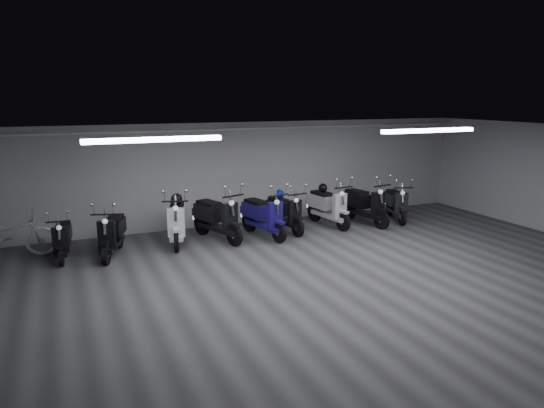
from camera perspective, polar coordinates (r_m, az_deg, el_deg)
name	(u,v)px	position (r m, az deg, el deg)	size (l,w,h in m)	color
floor	(329,283)	(9.71, 6.54, -8.93)	(14.00, 10.00, 0.01)	#3A3A3D
ceiling	(333,135)	(9.09, 6.97, 7.85)	(14.00, 10.00, 0.01)	gray
back_wall	(240,174)	(13.78, -3.68, 3.48)	(14.00, 0.01, 2.80)	#A6A6A9
fluor_strip_left	(154,140)	(9.00, -13.33, 7.16)	(2.40, 0.18, 0.08)	white
fluor_strip_right	(429,131)	(11.65, 17.43, 8.00)	(2.40, 0.18, 0.08)	white
conduit	(240,129)	(13.57, -3.63, 8.53)	(0.05, 0.05, 13.60)	white
scooter_0	(62,232)	(11.75, -22.83, -3.00)	(0.53, 1.60, 1.19)	black
scooter_1	(112,227)	(11.56, -17.82, -2.48)	(0.60, 1.80, 1.34)	black
scooter_2	(177,214)	(12.10, -10.81, -1.16)	(0.65, 1.96, 1.46)	silver
scooter_3	(217,211)	(12.27, -6.28, -0.75)	(0.67, 2.01, 1.50)	black
scooter_4	(263,209)	(12.48, -0.99, -0.56)	(0.65, 1.95, 1.45)	navy
scooter_5	(285,206)	(13.00, 1.46, -0.26)	(0.61, 1.82, 1.36)	black
scooter_6	(329,200)	(13.66, 6.48, 0.46)	(0.65, 1.94, 1.44)	silver
scooter_7	(365,198)	(13.98, 10.56, 0.64)	(0.66, 1.97, 1.46)	black
scooter_9	(396,198)	(14.61, 14.01, 0.66)	(0.58, 1.75, 1.30)	black
bicycle	(7,230)	(12.27, -27.97, -2.68)	(0.69, 1.96, 1.27)	silver
helmet_0	(323,188)	(13.81, 5.83, 1.85)	(0.24, 0.24, 0.24)	black
helmet_1	(280,194)	(13.15, 0.87, 1.14)	(0.24, 0.24, 0.24)	#0D1B93
helmet_2	(177,199)	(12.30, -10.83, 0.55)	(0.28, 0.28, 0.28)	black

